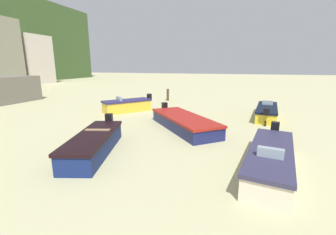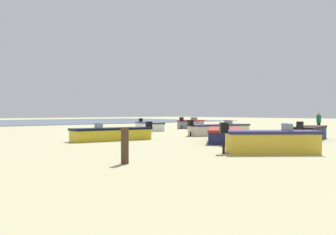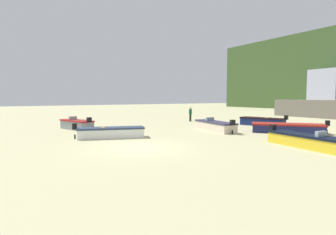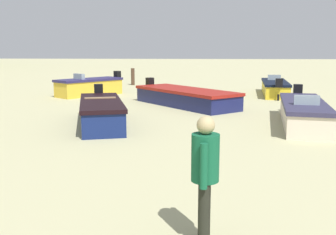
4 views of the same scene
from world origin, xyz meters
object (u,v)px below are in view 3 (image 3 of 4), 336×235
object	(u,v)px
boat_navy_1	(287,128)
boat_cream_2	(215,126)
beach_walker_foreground	(190,113)
boat_grey_4	(77,125)
boat_navy_3	(263,122)
boat_white_0	(111,132)
boat_yellow_5	(307,141)

from	to	relation	value
boat_navy_1	boat_cream_2	distance (m)	5.58
beach_walker_foreground	boat_cream_2	bearing A→B (deg)	163.00
boat_grey_4	boat_cream_2	bearing A→B (deg)	-52.09
boat_navy_3	beach_walker_foreground	distance (m)	8.12
boat_white_0	boat_cream_2	size ratio (longest dim) A/B	0.94
boat_white_0	boat_grey_4	world-z (taller)	boat_grey_4
beach_walker_foreground	boat_navy_3	bearing A→B (deg)	-151.46
boat_navy_1	boat_cream_2	xyz separation A→B (m)	(-4.01, -3.88, 0.03)
boat_cream_2	boat_navy_3	world-z (taller)	boat_navy_3
boat_yellow_5	boat_cream_2	bearing A→B (deg)	-87.98
boat_navy_1	boat_navy_3	size ratio (longest dim) A/B	1.14
boat_navy_1	boat_yellow_5	distance (m)	6.36
boat_cream_2	beach_walker_foreground	distance (m)	8.56
boat_cream_2	boat_navy_3	size ratio (longest dim) A/B	1.11
boat_grey_4	boat_navy_3	bearing A→B (deg)	-38.45
boat_cream_2	boat_navy_3	distance (m)	6.45
boat_cream_2	boat_grey_4	xyz separation A→B (m)	(-6.81, -9.57, 0.03)
boat_white_0	boat_grey_4	distance (m)	6.16
boat_cream_2	beach_walker_foreground	size ratio (longest dim) A/B	3.09
boat_grey_4	boat_yellow_5	xyz separation A→B (m)	(15.16, 8.80, -0.05)
boat_navy_3	beach_walker_foreground	bearing A→B (deg)	96.78
boat_navy_3	beach_walker_foreground	size ratio (longest dim) A/B	2.78
boat_grey_4	boat_yellow_5	bearing A→B (deg)	-76.52
boat_navy_3	boat_grey_4	size ratio (longest dim) A/B	1.13
boat_navy_1	beach_walker_foreground	xyz separation A→B (m)	(-11.88, -0.58, 0.59)
boat_navy_1	boat_cream_2	bearing A→B (deg)	93.84
boat_navy_1	boat_yellow_5	world-z (taller)	boat_yellow_5
boat_navy_1	beach_walker_foreground	distance (m)	11.91
boat_yellow_5	boat_navy_1	bearing A→B (deg)	-129.66
boat_white_0	beach_walker_foreground	size ratio (longest dim) A/B	2.91
boat_white_0	boat_yellow_5	xyz separation A→B (m)	(9.05, 7.96, 0.00)
boat_navy_1	boat_white_0	bearing A→B (deg)	119.28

